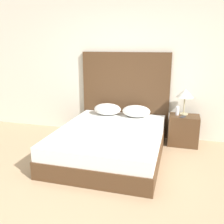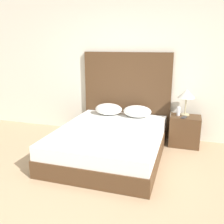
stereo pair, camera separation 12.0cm
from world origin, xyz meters
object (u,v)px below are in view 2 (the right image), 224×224
Objects in this scene: phone_on_bed at (119,124)px; phone_on_nightstand at (184,117)px; nightstand at (185,131)px; table_lamp at (186,95)px; bed at (110,142)px.

phone_on_bed is 1.13m from phone_on_nightstand.
phone_on_bed is 1.20m from nightstand.
nightstand is 1.18× the size of table_lamp.
phone_on_nightstand is at bearing 32.12° from bed.
table_lamp is (1.05, 0.59, 0.45)m from phone_on_bed.
phone_on_bed is at bearing -158.27° from phone_on_nightstand.
table_lamp reaches higher than phone_on_bed.
bed is at bearing -145.18° from nightstand.
bed is 1.59m from table_lamp.
phone_on_bed is at bearing -150.76° from table_lamp.
table_lamp reaches higher than bed.
phone_on_nightstand is at bearing -107.26° from nightstand.
phone_on_nightstand is (-0.03, -0.10, 0.28)m from nightstand.
phone_on_nightstand reaches higher than phone_on_bed.
table_lamp is at bearing 29.24° from phone_on_bed.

